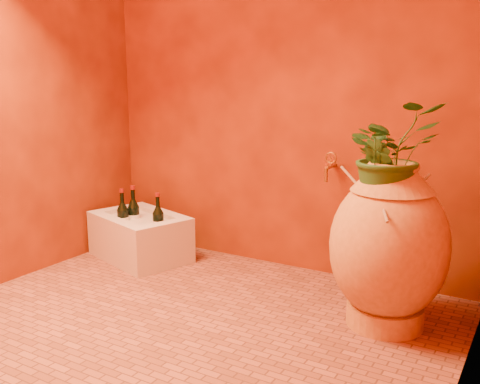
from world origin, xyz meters
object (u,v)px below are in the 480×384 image
Objects in this scene: wine_bottle_a at (123,219)px; wine_bottle_b at (158,223)px; stone_basin at (140,237)px; wall_tap at (330,165)px; amphora at (389,246)px; wine_bottle_c at (134,217)px.

wine_bottle_b is at bearing 12.46° from wine_bottle_a.
wall_tap is at bearing 13.51° from stone_basin.
wine_bottle_b is 1.84× the size of wall_tap.
amphora is 2.47× the size of wine_bottle_c.
stone_basin is at bearing 0.41° from wine_bottle_c.
wall_tap is (-0.48, 0.45, 0.29)m from amphora.
stone_basin is 2.37× the size of wine_bottle_a.
wine_bottle_a is at bearing -133.49° from stone_basin.
amphora is 1.53m from wine_bottle_b.
amphora is 1.73m from stone_basin.
wine_bottle_c reaches higher than wine_bottle_a.
wine_bottle_a is 0.97× the size of wine_bottle_c.
wall_tap is (1.22, 0.29, 0.55)m from stone_basin.
wall_tap reaches higher than wine_bottle_c.
amphora reaches higher than wine_bottle_c.
wine_bottle_a is at bearing -108.05° from wine_bottle_c.
wine_bottle_c is at bearing 71.95° from wine_bottle_a.
wall_tap is at bearing 16.85° from wine_bottle_b.
wine_bottle_b is at bearing -6.98° from stone_basin.
amphora is 2.63× the size of wine_bottle_b.
wine_bottle_c is 1.96× the size of wall_tap.
wine_bottle_c is at bearing 174.59° from wine_bottle_b.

